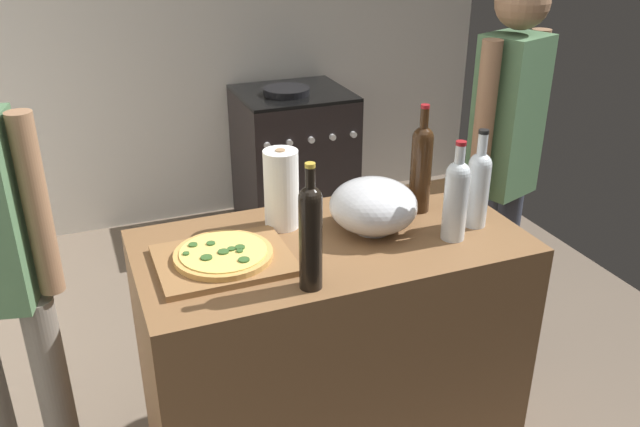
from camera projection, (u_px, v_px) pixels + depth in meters
ground_plane at (287, 333)px, 3.28m from camera, size 3.80×3.61×0.02m
kitchen_wall_rear at (199, 13)px, 4.03m from camera, size 3.80×0.10×2.60m
counter at (330, 357)px, 2.35m from camera, size 1.25×0.64×0.93m
cutting_board at (224, 260)px, 2.01m from camera, size 0.40×0.32×0.02m
pizza at (223, 254)px, 2.00m from camera, size 0.30×0.30×0.03m
mixing_bowl at (373, 206)px, 2.17m from camera, size 0.29×0.29×0.18m
paper_towel_roll at (281, 189)px, 2.18m from camera, size 0.11×0.11×0.27m
wine_bottle_clear at (478, 185)px, 2.19m from camera, size 0.08×0.08×0.33m
wine_bottle_amber at (456, 196)px, 2.10m from camera, size 0.08×0.08×0.33m
wine_bottle_dark at (311, 233)px, 1.81m from camera, size 0.07×0.07×0.37m
wine_bottle_green at (421, 165)px, 2.28m from camera, size 0.07×0.07×0.38m
stove at (294, 159)px, 4.21m from camera, size 0.67×0.63×0.91m
person_in_red at (503, 158)px, 2.69m from camera, size 0.38×0.27×1.69m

